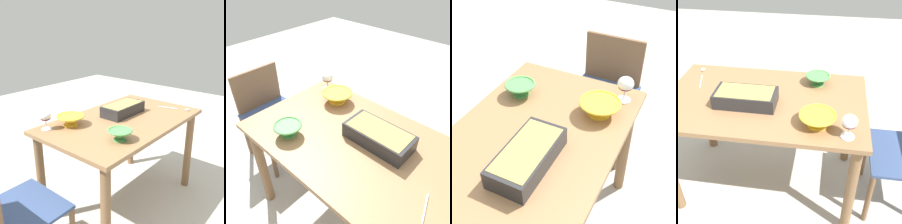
# 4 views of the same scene
# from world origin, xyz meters

# --- Properties ---
(ground_plane) EXTENTS (8.00, 8.00, 0.00)m
(ground_plane) POSITION_xyz_m (0.00, 0.00, 0.00)
(ground_plane) COLOR #B2ADA3
(dining_table) EXTENTS (1.27, 0.77, 0.76)m
(dining_table) POSITION_xyz_m (0.00, 0.00, 0.63)
(dining_table) COLOR olive
(dining_table) RESTS_ON ground_plane
(wine_glass) EXTENTS (0.08, 0.08, 0.14)m
(wine_glass) POSITION_xyz_m (0.51, -0.29, 0.85)
(wine_glass) COLOR white
(wine_glass) RESTS_ON dining_table
(casserole_dish) EXTENTS (0.37, 0.18, 0.09)m
(casserole_dish) POSITION_xyz_m (-0.10, -0.07, 0.81)
(casserole_dish) COLOR #262628
(casserole_dish) RESTS_ON dining_table
(mixing_bowl) EXTENTS (0.21, 0.21, 0.08)m
(mixing_bowl) POSITION_xyz_m (0.35, -0.22, 0.80)
(mixing_bowl) COLOR yellow
(mixing_bowl) RESTS_ON dining_table
(small_bowl) EXTENTS (0.16, 0.16, 0.07)m
(small_bowl) POSITION_xyz_m (0.32, 0.22, 0.80)
(small_bowl) COLOR #4C994C
(small_bowl) RESTS_ON dining_table
(serving_spoon) EXTENTS (0.10, 0.27, 0.01)m
(serving_spoon) POSITION_xyz_m (-0.51, 0.24, 0.76)
(serving_spoon) COLOR silver
(serving_spoon) RESTS_ON dining_table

